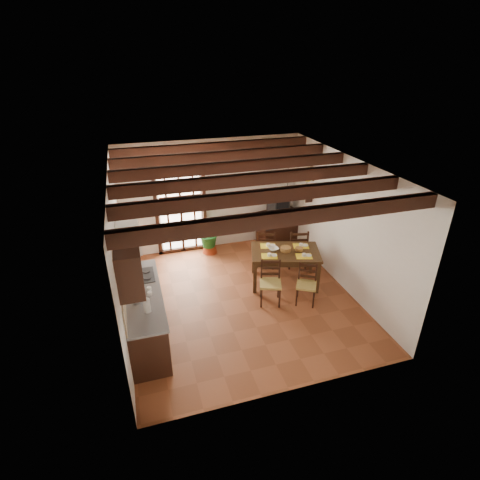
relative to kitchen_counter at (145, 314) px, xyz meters
name	(u,v)px	position (x,y,z in m)	size (l,w,h in m)	color
ground_plane	(241,298)	(1.96, 0.60, -0.47)	(5.00, 5.00, 0.00)	brown
room_shell	(241,218)	(1.96, 0.60, 1.34)	(4.52, 5.02, 2.81)	silver
ceiling_beams	(241,173)	(1.96, 0.60, 2.22)	(4.50, 4.34, 0.20)	black
french_door	(181,208)	(1.16, 3.05, 0.70)	(1.26, 0.11, 2.32)	white
kitchen_counter	(145,314)	(0.00, 0.00, 0.00)	(0.64, 2.25, 1.38)	black
upper_cabinet	(129,267)	(-0.12, -0.70, 1.38)	(0.35, 0.80, 0.70)	black
range_hood	(129,237)	(-0.09, 0.55, 1.26)	(0.38, 0.60, 0.54)	white
counter_items	(141,288)	(0.00, 0.09, 0.49)	(0.50, 1.43, 0.25)	black
dining_table	(285,255)	(3.05, 0.90, 0.21)	(1.65, 1.32, 0.78)	#3A2512
chair_near_left	(270,290)	(2.48, 0.31, -0.19)	(0.53, 0.51, 0.91)	tan
chair_near_right	(306,291)	(3.17, 0.09, -0.21)	(0.52, 0.51, 0.84)	tan
chair_far_left	(266,254)	(2.92, 1.72, -0.17)	(0.59, 0.58, 0.97)	tan
chair_far_right	(296,254)	(3.61, 1.50, -0.17)	(0.53, 0.51, 0.97)	tan
table_setting	(286,249)	(3.05, 0.90, 0.37)	(1.05, 0.70, 0.10)	yellow
table_bowl	(273,249)	(2.81, 1.03, 0.34)	(0.22, 0.22, 0.05)	white
sideboard	(277,227)	(3.65, 2.83, -0.03)	(1.04, 0.47, 0.88)	black
crt_tv	(278,204)	(3.65, 2.82, 0.60)	(0.52, 0.49, 0.39)	black
fuse_box	(269,177)	(3.46, 3.08, 1.28)	(0.25, 0.03, 0.32)	white
plant_pot	(210,248)	(1.78, 2.75, -0.36)	(0.38, 0.38, 0.23)	maroon
potted_plant	(209,232)	(1.78, 2.75, 0.10)	(1.74, 1.49, 1.94)	#144C19
wall_shelf	(306,194)	(4.10, 2.20, 1.04)	(0.20, 0.42, 0.20)	black
shelf_vase	(306,189)	(4.10, 2.20, 1.18)	(0.15, 0.15, 0.15)	#B2BFB2
shelf_flowers	(307,181)	(4.10, 2.20, 1.38)	(0.14, 0.14, 0.36)	yellow
framed_picture	(311,173)	(4.18, 2.20, 1.58)	(0.03, 0.32, 0.32)	brown
pendant_lamp	(287,192)	(3.05, 1.00, 1.60)	(0.36, 0.36, 0.84)	black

